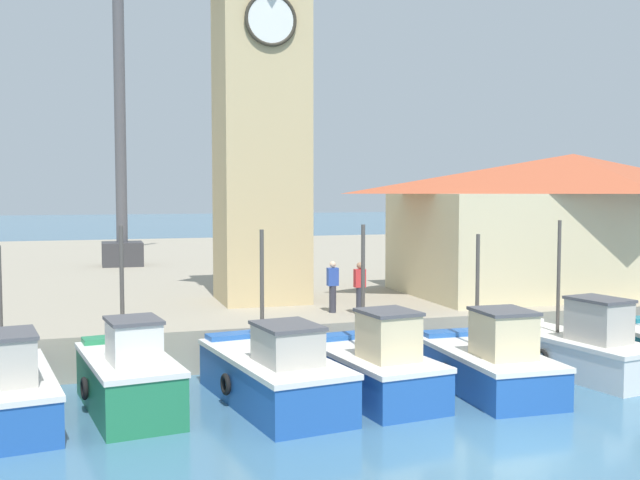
{
  "coord_description": "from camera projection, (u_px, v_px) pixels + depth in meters",
  "views": [
    {
      "loc": [
        -8.08,
        -11.82,
        5.06
      ],
      "look_at": [
        -1.21,
        10.47,
        3.5
      ],
      "focal_mm": 42.0,
      "sensor_mm": 36.0,
      "label": 1
    }
  ],
  "objects": [
    {
      "name": "dock_worker_near_tower",
      "position": [
        333.0,
        286.0,
        23.42
      ],
      "size": [
        0.34,
        0.22,
        1.62
      ],
      "color": "#33333D",
      "rests_on": "quay_wharf"
    },
    {
      "name": "quay_wharf",
      "position": [
        245.0,
        271.0,
        41.09
      ],
      "size": [
        120.0,
        40.0,
        1.22
      ],
      "primitive_type": "cube",
      "color": "#9E937F",
      "rests_on": "ground"
    },
    {
      "name": "dock_worker_along_quay",
      "position": [
        360.0,
        287.0,
        23.04
      ],
      "size": [
        0.34,
        0.22,
        1.62
      ],
      "color": "#33333D",
      "rests_on": "quay_wharf"
    },
    {
      "name": "ground_plane",
      "position": [
        547.0,
        461.0,
        13.98
      ],
      "size": [
        300.0,
        300.0,
        0.0
      ],
      "primitive_type": "plane",
      "color": "teal"
    },
    {
      "name": "fishing_boat_mid_right",
      "position": [
        576.0,
        348.0,
        20.56
      ],
      "size": [
        2.64,
        5.19,
        4.21
      ],
      "color": "silver",
      "rests_on": "ground"
    },
    {
      "name": "port_crane_near",
      "position": [
        121.0,
        115.0,
        37.69
      ],
      "size": [
        3.76,
        7.51,
        19.52
      ],
      "color": "#353539",
      "rests_on": "quay_wharf"
    },
    {
      "name": "clock_tower",
      "position": [
        261.0,
        93.0,
        25.51
      ],
      "size": [
        3.41,
        3.41,
        15.09
      ],
      "color": "tan",
      "rests_on": "quay_wharf"
    },
    {
      "name": "fishing_boat_left_inner",
      "position": [
        273.0,
        374.0,
        17.61
      ],
      "size": [
        2.82,
        5.44,
        4.11
      ],
      "color": "#2356A8",
      "rests_on": "ground"
    },
    {
      "name": "warehouse_right",
      "position": [
        572.0,
        221.0,
        28.44
      ],
      "size": [
        13.16,
        6.54,
        5.21
      ],
      "color": "beige",
      "rests_on": "quay_wharf"
    },
    {
      "name": "fishing_boat_far_left",
      "position": [
        4.0,
        391.0,
        16.24
      ],
      "size": [
        2.71,
        5.12,
        3.83
      ],
      "color": "#2356A8",
      "rests_on": "ground"
    },
    {
      "name": "fishing_boat_left_outer",
      "position": [
        128.0,
        377.0,
        17.05
      ],
      "size": [
        2.37,
        4.45,
        4.24
      ],
      "color": "#237A4C",
      "rests_on": "ground"
    },
    {
      "name": "fishing_boat_center",
      "position": [
        488.0,
        363.0,
        18.81
      ],
      "size": [
        2.2,
        4.66,
        3.93
      ],
      "color": "#2356A8",
      "rests_on": "ground"
    },
    {
      "name": "fishing_boat_mid_left",
      "position": [
        374.0,
        367.0,
        18.2
      ],
      "size": [
        2.45,
        4.56,
        4.21
      ],
      "color": "#2356A8",
      "rests_on": "ground"
    }
  ]
}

